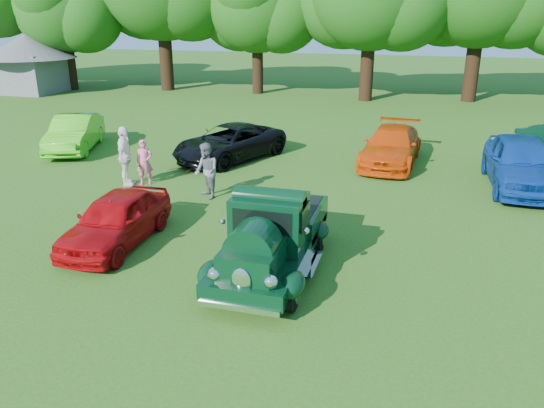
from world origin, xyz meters
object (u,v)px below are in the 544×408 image
(back_car_orange, at_px, (391,146))
(back_car_blue, at_px, (521,162))
(red_convertible, at_px, (116,219))
(spectator_white, at_px, (125,156))
(hero_pickup, at_px, (272,237))
(back_car_black, at_px, (230,143))
(spectator_pink, at_px, (145,162))
(gazebo, at_px, (28,57))
(back_car_lime, at_px, (75,133))
(spectator_grey, at_px, (207,171))

(back_car_orange, distance_m, back_car_blue, 4.56)
(red_convertible, bearing_deg, spectator_white, 115.97)
(hero_pickup, relative_size, back_car_black, 0.97)
(hero_pickup, bearing_deg, back_car_blue, 51.55)
(spectator_pink, bearing_deg, gazebo, 111.41)
(back_car_black, relative_size, spectator_white, 2.44)
(back_car_lime, distance_m, back_car_blue, 16.84)
(back_car_blue, bearing_deg, back_car_black, 174.51)
(back_car_orange, distance_m, spectator_grey, 7.51)
(back_car_black, xyz_separation_m, spectator_white, (-2.19, -3.92, 0.31))
(spectator_pink, bearing_deg, red_convertible, -95.36)
(red_convertible, distance_m, back_car_orange, 10.99)
(hero_pickup, relative_size, back_car_lime, 1.08)
(back_car_orange, xyz_separation_m, spectator_grey, (-5.16, -5.45, 0.18))
(spectator_white, bearing_deg, spectator_grey, -116.01)
(hero_pickup, relative_size, red_convertible, 1.23)
(red_convertible, distance_m, spectator_pink, 4.75)
(red_convertible, height_order, back_car_black, back_car_black)
(back_car_orange, relative_size, gazebo, 0.73)
(red_convertible, relative_size, spectator_pink, 2.50)
(spectator_white, bearing_deg, gazebo, 28.19)
(back_car_lime, height_order, back_car_black, back_car_lime)
(hero_pickup, distance_m, back_car_lime, 13.39)
(red_convertible, xyz_separation_m, back_car_lime, (-6.60, 7.77, 0.07))
(red_convertible, distance_m, back_car_black, 8.13)
(back_car_black, distance_m, back_car_orange, 6.10)
(red_convertible, bearing_deg, back_car_blue, 34.71)
(gazebo, bearing_deg, hero_pickup, -42.41)
(back_car_orange, relative_size, spectator_grey, 2.72)
(hero_pickup, height_order, red_convertible, hero_pickup)
(back_car_black, bearing_deg, hero_pickup, -40.77)
(red_convertible, height_order, spectator_grey, spectator_grey)
(spectator_white, bearing_deg, back_car_lime, 33.88)
(back_car_black, xyz_separation_m, spectator_pink, (-1.64, -3.67, 0.09))
(back_car_black, height_order, gazebo, gazebo)
(back_car_black, bearing_deg, spectator_pink, -90.52)
(red_convertible, bearing_deg, gazebo, 131.17)
(spectator_grey, bearing_deg, hero_pickup, -5.68)
(spectator_pink, bearing_deg, hero_pickup, -65.34)
(back_car_blue, xyz_separation_m, spectator_white, (-12.41, -3.24, 0.14))
(red_convertible, relative_size, back_car_lime, 0.87)
(back_car_blue, distance_m, spectator_grey, 10.08)
(hero_pickup, xyz_separation_m, spectator_grey, (-3.21, 4.05, 0.08))
(back_car_blue, height_order, gazebo, gazebo)
(gazebo, bearing_deg, back_car_orange, -25.11)
(back_car_blue, bearing_deg, back_car_lime, 177.23)
(back_car_orange, xyz_separation_m, gazebo, (-25.35, 11.88, 1.72))
(back_car_lime, relative_size, back_car_blue, 0.87)
(back_car_lime, height_order, gazebo, gazebo)
(spectator_pink, height_order, gazebo, gazebo)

